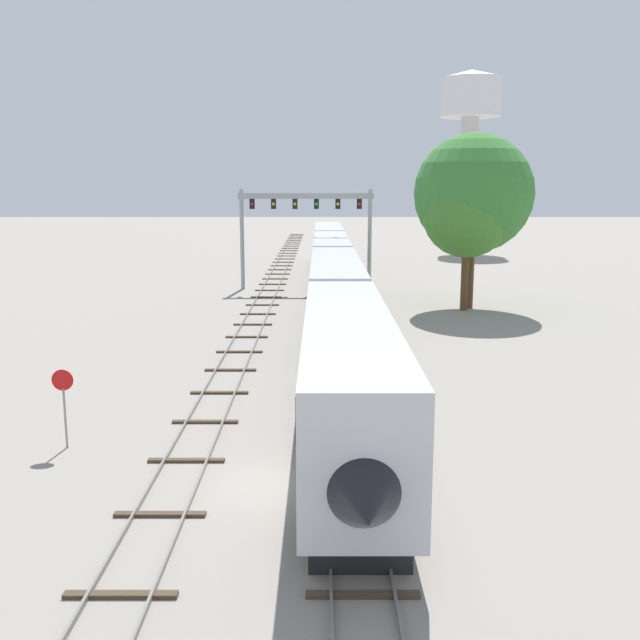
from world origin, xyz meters
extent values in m
plane|color=gray|center=(0.00, 0.00, 0.00)|extent=(400.00, 400.00, 0.00)
cube|color=slate|center=(1.28, 60.00, 0.08)|extent=(0.07, 200.00, 0.16)
cube|color=slate|center=(2.72, 60.00, 0.08)|extent=(0.07, 200.00, 0.16)
cube|color=#473828|center=(2.00, -6.00, 0.05)|extent=(2.60, 0.24, 0.10)
cube|color=#473828|center=(2.00, -2.00, 0.05)|extent=(2.60, 0.24, 0.10)
cube|color=#473828|center=(2.00, 2.00, 0.05)|extent=(2.60, 0.24, 0.10)
cube|color=#473828|center=(2.00, 6.00, 0.05)|extent=(2.60, 0.24, 0.10)
cube|color=#473828|center=(2.00, 10.00, 0.05)|extent=(2.60, 0.24, 0.10)
cube|color=#473828|center=(2.00, 14.00, 0.05)|extent=(2.60, 0.24, 0.10)
cube|color=#473828|center=(2.00, 18.00, 0.05)|extent=(2.60, 0.24, 0.10)
cube|color=#473828|center=(2.00, 22.00, 0.05)|extent=(2.60, 0.24, 0.10)
cube|color=#473828|center=(2.00, 26.00, 0.05)|extent=(2.60, 0.24, 0.10)
cube|color=#473828|center=(2.00, 30.00, 0.05)|extent=(2.60, 0.24, 0.10)
cube|color=#473828|center=(2.00, 34.00, 0.05)|extent=(2.60, 0.24, 0.10)
cube|color=#473828|center=(2.00, 38.00, 0.05)|extent=(2.60, 0.24, 0.10)
cube|color=#473828|center=(2.00, 42.00, 0.05)|extent=(2.60, 0.24, 0.10)
cube|color=#473828|center=(2.00, 46.00, 0.05)|extent=(2.60, 0.24, 0.10)
cube|color=#473828|center=(2.00, 50.00, 0.05)|extent=(2.60, 0.24, 0.10)
cube|color=#473828|center=(2.00, 54.00, 0.05)|extent=(2.60, 0.24, 0.10)
cube|color=#473828|center=(2.00, 58.00, 0.05)|extent=(2.60, 0.24, 0.10)
cube|color=#473828|center=(2.00, 62.00, 0.05)|extent=(2.60, 0.24, 0.10)
cube|color=#473828|center=(2.00, 66.00, 0.05)|extent=(2.60, 0.24, 0.10)
cube|color=#473828|center=(2.00, 70.00, 0.05)|extent=(2.60, 0.24, 0.10)
cube|color=#473828|center=(2.00, 74.00, 0.05)|extent=(2.60, 0.24, 0.10)
cube|color=#473828|center=(2.00, 78.00, 0.05)|extent=(2.60, 0.24, 0.10)
cube|color=#473828|center=(2.00, 82.00, 0.05)|extent=(2.60, 0.24, 0.10)
cube|color=#473828|center=(2.00, 86.00, 0.05)|extent=(2.60, 0.24, 0.10)
cube|color=#473828|center=(2.00, 90.00, 0.05)|extent=(2.60, 0.24, 0.10)
cube|color=#473828|center=(2.00, 94.00, 0.05)|extent=(2.60, 0.24, 0.10)
cube|color=#473828|center=(2.00, 98.00, 0.05)|extent=(2.60, 0.24, 0.10)
cube|color=#473828|center=(2.00, 102.00, 0.05)|extent=(2.60, 0.24, 0.10)
cube|color=#473828|center=(2.00, 106.00, 0.05)|extent=(2.60, 0.24, 0.10)
cube|color=#473828|center=(2.00, 110.00, 0.05)|extent=(2.60, 0.24, 0.10)
cube|color=#473828|center=(2.00, 114.00, 0.05)|extent=(2.60, 0.24, 0.10)
cube|color=#473828|center=(2.00, 118.00, 0.05)|extent=(2.60, 0.24, 0.10)
cube|color=#473828|center=(2.00, 122.00, 0.05)|extent=(2.60, 0.24, 0.10)
cube|color=#473828|center=(2.00, 126.00, 0.05)|extent=(2.60, 0.24, 0.10)
cube|color=#473828|center=(2.00, 130.00, 0.05)|extent=(2.60, 0.24, 0.10)
cube|color=#473828|center=(2.00, 134.00, 0.05)|extent=(2.60, 0.24, 0.10)
cube|color=#473828|center=(2.00, 138.00, 0.05)|extent=(2.60, 0.24, 0.10)
cube|color=#473828|center=(2.00, 142.00, 0.05)|extent=(2.60, 0.24, 0.10)
cube|color=#473828|center=(2.00, 146.00, 0.05)|extent=(2.60, 0.24, 0.10)
cube|color=#473828|center=(2.00, 150.00, 0.05)|extent=(2.60, 0.24, 0.10)
cube|color=#473828|center=(2.00, 154.00, 0.05)|extent=(2.60, 0.24, 0.10)
cube|color=#473828|center=(2.00, 158.00, 0.05)|extent=(2.60, 0.24, 0.10)
cube|color=slate|center=(-4.22, 40.00, 0.08)|extent=(0.07, 160.00, 0.16)
cube|color=slate|center=(-2.78, 40.00, 0.08)|extent=(0.07, 160.00, 0.16)
cube|color=#473828|center=(-3.50, -6.00, 0.05)|extent=(2.60, 0.24, 0.10)
cube|color=#473828|center=(-3.50, -2.00, 0.05)|extent=(2.60, 0.24, 0.10)
cube|color=#473828|center=(-3.50, 2.00, 0.05)|extent=(2.60, 0.24, 0.10)
cube|color=#473828|center=(-3.50, 6.00, 0.05)|extent=(2.60, 0.24, 0.10)
cube|color=#473828|center=(-3.50, 10.00, 0.05)|extent=(2.60, 0.24, 0.10)
cube|color=#473828|center=(-3.50, 14.00, 0.05)|extent=(2.60, 0.24, 0.10)
cube|color=#473828|center=(-3.50, 18.00, 0.05)|extent=(2.60, 0.24, 0.10)
cube|color=#473828|center=(-3.50, 22.00, 0.05)|extent=(2.60, 0.24, 0.10)
cube|color=#473828|center=(-3.50, 26.00, 0.05)|extent=(2.60, 0.24, 0.10)
cube|color=#473828|center=(-3.50, 30.00, 0.05)|extent=(2.60, 0.24, 0.10)
cube|color=#473828|center=(-3.50, 34.00, 0.05)|extent=(2.60, 0.24, 0.10)
cube|color=#473828|center=(-3.50, 38.00, 0.05)|extent=(2.60, 0.24, 0.10)
cube|color=#473828|center=(-3.50, 42.00, 0.05)|extent=(2.60, 0.24, 0.10)
cube|color=#473828|center=(-3.50, 46.00, 0.05)|extent=(2.60, 0.24, 0.10)
cube|color=#473828|center=(-3.50, 50.00, 0.05)|extent=(2.60, 0.24, 0.10)
cube|color=#473828|center=(-3.50, 54.00, 0.05)|extent=(2.60, 0.24, 0.10)
cube|color=#473828|center=(-3.50, 58.00, 0.05)|extent=(2.60, 0.24, 0.10)
cube|color=#473828|center=(-3.50, 62.00, 0.05)|extent=(2.60, 0.24, 0.10)
cube|color=#473828|center=(-3.50, 66.00, 0.05)|extent=(2.60, 0.24, 0.10)
cube|color=#473828|center=(-3.50, 70.00, 0.05)|extent=(2.60, 0.24, 0.10)
cube|color=#473828|center=(-3.50, 74.00, 0.05)|extent=(2.60, 0.24, 0.10)
cube|color=#473828|center=(-3.50, 78.00, 0.05)|extent=(2.60, 0.24, 0.10)
cube|color=#473828|center=(-3.50, 82.00, 0.05)|extent=(2.60, 0.24, 0.10)
cube|color=#473828|center=(-3.50, 86.00, 0.05)|extent=(2.60, 0.24, 0.10)
cube|color=#473828|center=(-3.50, 90.00, 0.05)|extent=(2.60, 0.24, 0.10)
cube|color=#473828|center=(-3.50, 94.00, 0.05)|extent=(2.60, 0.24, 0.10)
cube|color=#473828|center=(-3.50, 98.00, 0.05)|extent=(2.60, 0.24, 0.10)
cube|color=#473828|center=(-3.50, 102.00, 0.05)|extent=(2.60, 0.24, 0.10)
cube|color=#473828|center=(-3.50, 106.00, 0.05)|extent=(2.60, 0.24, 0.10)
cube|color=#473828|center=(-3.50, 110.00, 0.05)|extent=(2.60, 0.24, 0.10)
cube|color=#473828|center=(-3.50, 114.00, 0.05)|extent=(2.60, 0.24, 0.10)
cube|color=#473828|center=(-3.50, 118.00, 0.05)|extent=(2.60, 0.24, 0.10)
cube|color=silver|center=(2.00, 3.11, 2.90)|extent=(3.00, 18.22, 3.80)
cone|color=black|center=(2.00, -6.20, 2.50)|extent=(2.88, 2.60, 2.88)
cube|color=black|center=(2.00, -4.80, 4.04)|extent=(3.04, 1.80, 1.10)
cube|color=black|center=(2.00, 3.11, 0.50)|extent=(2.52, 16.40, 1.00)
cube|color=#B7BABF|center=(2.00, 22.33, 2.90)|extent=(3.00, 18.22, 3.80)
cube|color=black|center=(2.00, 22.33, 3.30)|extent=(3.04, 16.76, 0.90)
cube|color=black|center=(2.00, 22.33, 0.50)|extent=(2.52, 16.40, 1.00)
cube|color=#B7BABF|center=(2.00, 41.54, 2.90)|extent=(3.00, 18.22, 3.80)
cube|color=black|center=(2.00, 41.54, 3.30)|extent=(3.04, 16.76, 0.90)
cube|color=black|center=(2.00, 41.54, 0.50)|extent=(2.52, 16.40, 1.00)
cube|color=#B7BABF|center=(2.00, 60.76, 2.90)|extent=(3.00, 18.22, 3.80)
cube|color=black|center=(2.00, 60.76, 3.30)|extent=(3.04, 16.76, 0.90)
cube|color=black|center=(2.00, 60.76, 0.50)|extent=(2.52, 16.40, 1.00)
cylinder|color=#999BA0|center=(-6.00, 43.18, 4.48)|extent=(0.36, 0.36, 8.97)
cylinder|color=#999BA0|center=(5.50, 43.18, 4.48)|extent=(0.36, 0.36, 8.97)
cube|color=#999BA0|center=(-0.25, 43.18, 8.37)|extent=(12.10, 0.36, 0.50)
cube|color=black|center=(-5.04, 43.23, 7.67)|extent=(0.44, 0.32, 0.90)
sphere|color=red|center=(-5.04, 43.04, 7.67)|extent=(0.28, 0.28, 0.28)
cube|color=black|center=(-3.12, 43.23, 7.67)|extent=(0.44, 0.32, 0.90)
sphere|color=yellow|center=(-3.12, 43.04, 7.67)|extent=(0.28, 0.28, 0.28)
cube|color=black|center=(-1.21, 43.23, 7.67)|extent=(0.44, 0.32, 0.90)
sphere|color=yellow|center=(-1.21, 43.04, 7.67)|extent=(0.28, 0.28, 0.28)
cube|color=black|center=(0.71, 43.23, 7.67)|extent=(0.44, 0.32, 0.90)
sphere|color=green|center=(0.71, 43.04, 7.67)|extent=(0.28, 0.28, 0.28)
cube|color=black|center=(2.62, 43.23, 7.67)|extent=(0.44, 0.32, 0.90)
sphere|color=yellow|center=(2.62, 43.04, 7.67)|extent=(0.28, 0.28, 0.28)
cube|color=black|center=(4.54, 43.23, 7.67)|extent=(0.44, 0.32, 0.90)
sphere|color=red|center=(4.54, 43.04, 7.67)|extent=(0.28, 0.28, 0.28)
cylinder|color=beige|center=(22.73, 84.95, 9.54)|extent=(2.60, 2.60, 19.08)
cylinder|color=white|center=(22.73, 84.95, 21.76)|extent=(8.69, 8.69, 5.36)
cone|color=white|center=(22.73, 84.95, 25.05)|extent=(8.86, 8.86, 1.20)
cylinder|color=gray|center=(-8.00, 3.32, 1.10)|extent=(0.08, 0.08, 2.20)
cylinder|color=red|center=(-8.00, 3.30, 2.50)|extent=(0.76, 0.03, 0.76)
cylinder|color=brown|center=(11.87, 31.92, 2.48)|extent=(0.56, 0.56, 4.97)
sphere|color=#427F2D|center=(11.87, 31.92, 7.29)|extent=(6.65, 6.65, 6.65)
cylinder|color=brown|center=(12.48, 32.91, 2.78)|extent=(0.56, 0.56, 5.56)
sphere|color=#387A33|center=(12.48, 32.91, 8.67)|extent=(8.91, 8.91, 8.91)
camera|label=1|loc=(1.03, -20.56, 9.15)|focal=39.62mm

